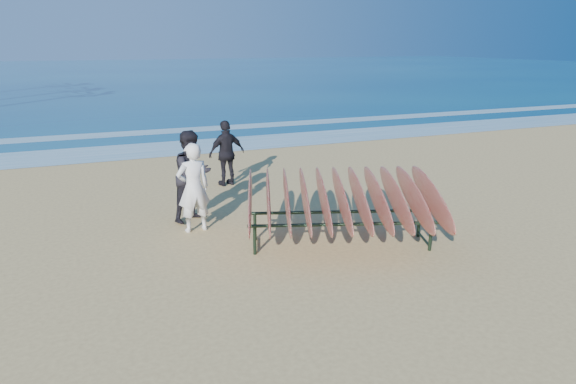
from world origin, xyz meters
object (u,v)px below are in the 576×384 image
object	(u,v)px
surfboard_rack	(341,199)
person_dark_b	(227,153)
person_white	(193,188)
person_dark_a	(193,176)

from	to	relation	value
surfboard_rack	person_dark_b	distance (m)	4.59
person_white	surfboard_rack	bearing A→B (deg)	137.62
surfboard_rack	person_white	world-z (taller)	person_white
person_dark_a	person_dark_b	world-z (taller)	person_dark_a
person_dark_a	person_dark_b	size ratio (longest dim) A/B	1.12
surfboard_rack	person_dark_b	xyz separation A→B (m)	(-0.76, 4.53, -0.04)
surfboard_rack	person_white	xyz separation A→B (m)	(-2.18, 1.66, -0.00)
person_dark_a	person_dark_b	bearing A→B (deg)	30.30
person_white	person_dark_b	distance (m)	3.20
surfboard_rack	person_dark_b	bearing A→B (deg)	118.33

